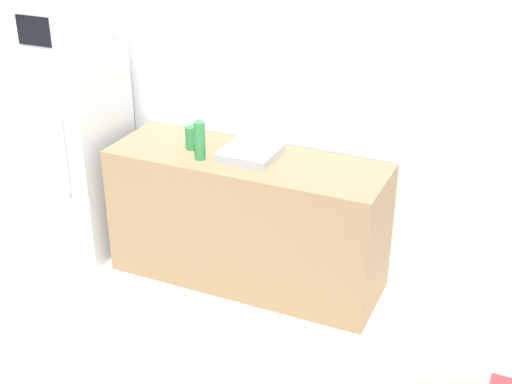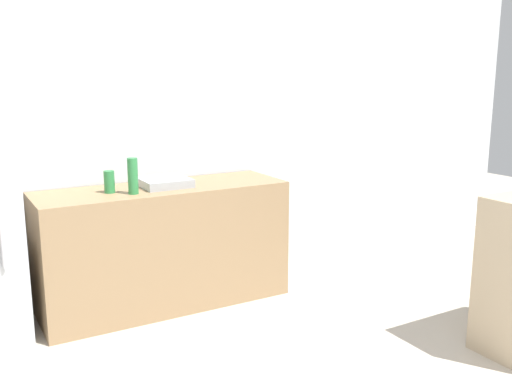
% 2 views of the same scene
% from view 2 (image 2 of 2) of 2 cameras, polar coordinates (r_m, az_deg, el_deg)
% --- Properties ---
extents(wall_back, '(8.00, 0.06, 2.60)m').
position_cam_2_polar(wall_back, '(4.45, -11.46, 6.32)').
color(wall_back, silver).
rests_on(wall_back, ground_plane).
extents(counter, '(1.81, 0.60, 0.90)m').
position_cam_2_polar(counter, '(4.31, -9.16, -5.35)').
color(counter, '#937551').
rests_on(counter, ground_plane).
extents(sink_basin, '(0.34, 0.34, 0.06)m').
position_cam_2_polar(sink_basin, '(4.21, -9.15, 0.97)').
color(sink_basin, '#9EA3A8').
rests_on(sink_basin, counter).
extents(bottle_tall, '(0.07, 0.07, 0.25)m').
position_cam_2_polar(bottle_tall, '(3.97, -12.21, 1.57)').
color(bottle_tall, '#2D7F42').
rests_on(bottle_tall, counter).
extents(bottle_short, '(0.07, 0.07, 0.15)m').
position_cam_2_polar(bottle_short, '(4.05, -14.46, 0.99)').
color(bottle_short, '#2D7F42').
rests_on(bottle_short, counter).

